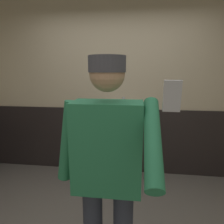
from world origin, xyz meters
TOP-DOWN VIEW (x-y plane):
  - wall_back at (0.00, 1.63)m, footprint 4.94×0.12m
  - wainscot_band_back at (0.00, 1.55)m, footprint 4.34×0.03m
  - urinal_solo at (0.08, 1.41)m, footprint 0.40×0.34m
  - person at (0.09, -0.26)m, footprint 0.67×0.60m
  - cell_phone at (0.40, -0.77)m, footprint 0.06×0.03m

SIDE VIEW (x-z plane):
  - wainscot_band_back at x=0.00m, z-range 0.00..1.05m
  - urinal_solo at x=0.08m, z-range 0.16..1.40m
  - person at x=0.09m, z-range 0.16..1.88m
  - wall_back at x=0.00m, z-range 0.00..2.83m
  - cell_phone at x=0.40m, z-range 1.49..1.60m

